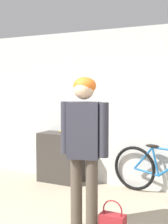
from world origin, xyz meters
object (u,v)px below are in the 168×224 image
Objects in this scene: bicycle at (167,172)px; handbag at (112,223)px; banana at (66,132)px; person at (84,138)px.

bicycle is 1.52m from handbag.
bicycle is at bearing -0.99° from banana.
person is 4.60× the size of handbag.
bicycle is at bearing 78.51° from handbag.
bicycle is 4.59× the size of handbag.
banana reaches higher than handbag.
person is 1.95m from banana.
banana is (-1.14, 1.57, -0.20)m from person.
banana is at bearing -172.55° from bicycle.
handbag is at bearing -93.05° from bicycle.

